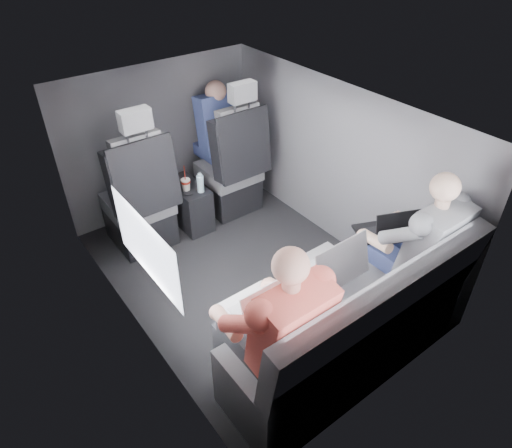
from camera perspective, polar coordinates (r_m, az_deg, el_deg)
floor at (r=3.62m, az=-1.11°, el=-6.39°), size 2.60×2.60×0.00m
ceiling at (r=2.89m, az=-1.42°, el=13.79°), size 2.60×2.60×0.00m
panel_left at (r=2.88m, az=-15.93°, el=-3.48°), size 0.02×2.60×1.35m
panel_right at (r=3.73m, az=10.12°, el=7.10°), size 0.02×2.60×1.35m
panel_front at (r=4.20m, az=-11.88°, el=10.34°), size 1.80×0.02×1.35m
panel_back at (r=2.51m, az=16.76°, el=-10.74°), size 1.80×0.02×1.35m
side_window at (r=2.52m, az=-13.62°, el=-2.88°), size 0.02×0.75×0.42m
seatbelt at (r=3.85m, az=-1.70°, el=10.74°), size 0.35×0.11×0.59m
front_seat_left at (r=3.81m, az=-14.21°, el=2.36°), size 0.52×0.58×1.26m
front_seat_right at (r=4.16m, az=-2.97°, el=6.55°), size 0.52×0.58×1.26m
center_console at (r=4.10m, az=-8.40°, el=2.41°), size 0.24×0.48×0.41m
rear_bench at (r=2.86m, az=11.76°, el=-13.17°), size 1.60×0.57×0.92m
soda_cup at (r=3.89m, az=-8.77°, el=4.90°), size 0.08×0.08×0.24m
water_bottle at (r=3.85m, az=-6.97°, el=5.05°), size 0.06×0.06×0.17m
laptop_white at (r=2.51m, az=0.17°, el=-10.08°), size 0.32×0.30×0.24m
laptop_silver at (r=2.77m, az=9.00°, el=-5.09°), size 0.40×0.36×0.28m
laptop_black at (r=3.15m, az=15.95°, el=-0.74°), size 0.37×0.39×0.23m
passenger_rear_left at (r=2.41m, az=2.19°, el=-12.89°), size 0.49×0.61×1.21m
passenger_rear_right at (r=3.08m, az=18.95°, el=-2.65°), size 0.48×0.61×1.20m
passenger_front_right at (r=4.21m, az=-4.82°, el=12.07°), size 0.37×0.37×0.72m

